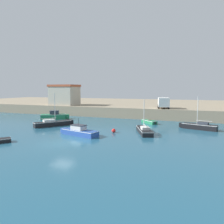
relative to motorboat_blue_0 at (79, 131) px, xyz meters
name	(u,v)px	position (x,y,z in m)	size (l,w,h in m)	color
ground_plane	(63,143)	(0.37, -4.50, -0.51)	(200.00, 200.00, 0.00)	#235670
quay_seawall	(143,106)	(0.37, 37.61, 0.59)	(120.00, 40.00, 2.20)	gray
motorboat_blue_0	(79,131)	(0.00, 0.00, 0.00)	(6.17, 2.95, 2.30)	#284C9E
motorboat_green_1	(54,116)	(-12.48, 11.95, 0.14)	(5.60, 3.98, 2.65)	#237A4C
sailboat_black_2	(144,130)	(7.92, 4.40, -0.09)	(3.49, 6.14, 4.73)	black
sailboat_black_3	(53,123)	(-7.61, 4.78, -0.02)	(4.58, 6.16, 5.52)	black
dinghy_green_4	(149,122)	(6.87, 13.30, -0.20)	(3.29, 3.05, 0.66)	#237A4C
sailboat_black_6	(199,126)	(15.17, 10.21, -0.01)	(5.70, 2.73, 5.09)	black
mooring_buoy	(114,131)	(3.78, 3.26, -0.23)	(0.57, 0.57, 0.57)	red
harbor_shed_near_wharf	(65,95)	(-15.63, 20.78, 4.21)	(6.52, 5.12, 4.99)	#BCB29E
truck_on_quay	(163,102)	(8.45, 19.98, 2.90)	(2.90, 4.63, 2.20)	silver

